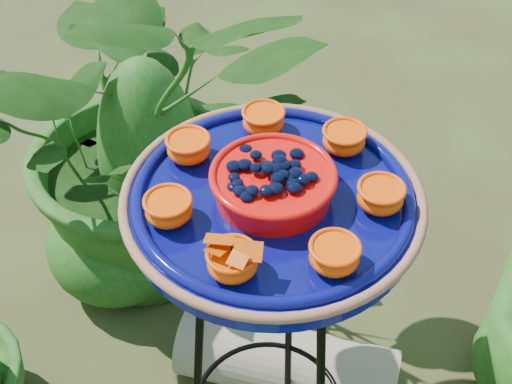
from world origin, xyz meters
TOP-DOWN VIEW (x-y plane):
  - tripod_stand at (0.10, 0.13)m, footprint 0.37×0.37m
  - feeder_dish at (0.10, 0.13)m, footprint 0.52×0.52m
  - driftwood_log at (0.03, 0.37)m, footprint 0.58×0.31m
  - shrub_back_left at (-0.52, 0.60)m, footprint 1.17×1.13m

SIDE VIEW (x-z plane):
  - driftwood_log at x=0.03m, z-range 0.00..0.18m
  - shrub_back_left at x=-0.52m, z-range 0.00..0.99m
  - tripod_stand at x=0.10m, z-range 0.09..0.97m
  - feeder_dish at x=0.10m, z-range 0.86..0.97m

